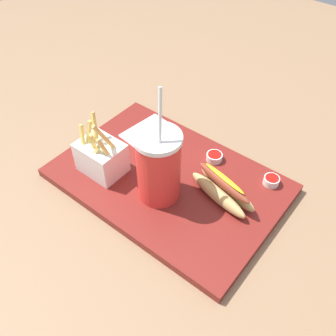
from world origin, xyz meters
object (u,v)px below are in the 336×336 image
object	(u,v)px
soda_cup	(159,166)
ketchup_cup_2	(155,156)
ketchup_cup_1	(214,157)
napkin_stack	(150,134)
ketchup_cup_3	(271,180)
hot_dog_1	(223,189)
fries_basket	(101,157)

from	to	relation	value
soda_cup	ketchup_cup_2	distance (m)	0.13
ketchup_cup_1	napkin_stack	size ratio (longest dim) A/B	0.30
ketchup_cup_1	ketchup_cup_3	size ratio (longest dim) A/B	1.08
ketchup_cup_3	napkin_stack	world-z (taller)	ketchup_cup_3
ketchup_cup_2	ketchup_cup_3	distance (m)	0.27
soda_cup	ketchup_cup_1	world-z (taller)	soda_cup
soda_cup	ketchup_cup_1	bearing A→B (deg)	77.61
hot_dog_1	fries_basket	bearing A→B (deg)	-158.75
fries_basket	ketchup_cup_1	size ratio (longest dim) A/B	3.86
napkin_stack	ketchup_cup_3	bearing A→B (deg)	6.99
ketchup_cup_1	napkin_stack	bearing A→B (deg)	-172.15
ketchup_cup_1	ketchup_cup_3	distance (m)	0.14
soda_cup	hot_dog_1	size ratio (longest dim) A/B	1.60
ketchup_cup_2	ketchup_cup_3	xyz separation A→B (m)	(0.25, 0.10, 0.00)
soda_cup	fries_basket	world-z (taller)	soda_cup
hot_dog_1	ketchup_cup_1	world-z (taller)	hot_dog_1
hot_dog_1	napkin_stack	size ratio (longest dim) A/B	1.31
hot_dog_1	ketchup_cup_2	world-z (taller)	hot_dog_1
ketchup_cup_1	napkin_stack	distance (m)	0.18
soda_cup	ketchup_cup_2	bearing A→B (deg)	135.11
ketchup_cup_1	ketchup_cup_3	bearing A→B (deg)	5.90
fries_basket	napkin_stack	world-z (taller)	fries_basket
fries_basket	ketchup_cup_3	distance (m)	0.38
soda_cup	ketchup_cup_2	world-z (taller)	soda_cup
ketchup_cup_1	hot_dog_1	bearing A→B (deg)	-48.36
soda_cup	fries_basket	distance (m)	0.15
soda_cup	hot_dog_1	world-z (taller)	soda_cup
soda_cup	ketchup_cup_3	xyz separation A→B (m)	(0.18, 0.17, -0.07)
fries_basket	ketchup_cup_1	xyz separation A→B (m)	(0.18, 0.19, -0.03)
hot_dog_1	ketchup_cup_3	world-z (taller)	hot_dog_1
napkin_stack	ketchup_cup_1	bearing A→B (deg)	7.85
hot_dog_1	soda_cup	bearing A→B (deg)	-146.20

